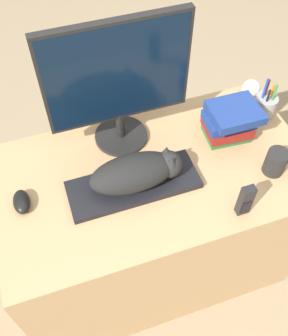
{
  "coord_description": "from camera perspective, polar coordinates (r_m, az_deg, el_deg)",
  "views": [
    {
      "loc": [
        -0.33,
        -0.49,
        1.93
      ],
      "look_at": [
        -0.05,
        0.32,
        0.82
      ],
      "focal_mm": 42.0,
      "sensor_mm": 36.0,
      "label": 1
    }
  ],
  "objects": [
    {
      "name": "book_stack",
      "position": [
        1.57,
        12.35,
        6.61
      ],
      "size": [
        0.2,
        0.17,
        0.15
      ],
      "color": "#2D6B38",
      "rests_on": "desk"
    },
    {
      "name": "desk",
      "position": [
        1.79,
        1.36,
        -7.89
      ],
      "size": [
        1.2,
        0.66,
        0.76
      ],
      "color": "tan",
      "rests_on": "ground_plane"
    },
    {
      "name": "pen_cup",
      "position": [
        1.71,
        17.14,
        8.69
      ],
      "size": [
        0.09,
        0.09,
        0.19
      ],
      "color": "#939399",
      "rests_on": "desk"
    },
    {
      "name": "monitor",
      "position": [
        1.38,
        -3.85,
        12.67
      ],
      "size": [
        0.52,
        0.21,
        0.52
      ],
      "color": "black",
      "rests_on": "desk"
    },
    {
      "name": "baseball",
      "position": [
        1.79,
        15.27,
        11.06
      ],
      "size": [
        0.08,
        0.08,
        0.08
      ],
      "color": "silver",
      "rests_on": "desk"
    },
    {
      "name": "computer_mouse",
      "position": [
        1.43,
        -17.33,
        -4.7
      ],
      "size": [
        0.06,
        0.1,
        0.04
      ],
      "color": "black",
      "rests_on": "desk"
    },
    {
      "name": "coffee_mug",
      "position": [
        1.51,
        18.66,
        0.87
      ],
      "size": [
        0.11,
        0.08,
        0.1
      ],
      "color": "black",
      "rests_on": "desk"
    },
    {
      "name": "ground_plane",
      "position": [
        2.02,
        4.53,
        -21.02
      ],
      "size": [
        12.0,
        12.0,
        0.0
      ],
      "primitive_type": "plane",
      "color": "#998466"
    },
    {
      "name": "phone",
      "position": [
        1.36,
        14.5,
        -4.6
      ],
      "size": [
        0.04,
        0.03,
        0.14
      ],
      "color": "black",
      "rests_on": "desk"
    },
    {
      "name": "cat",
      "position": [
        1.37,
        -0.7,
        -0.48
      ],
      "size": [
        0.34,
        0.15,
        0.12
      ],
      "color": "black",
      "rests_on": "keyboard"
    },
    {
      "name": "keyboard",
      "position": [
        1.42,
        -1.54,
        -2.44
      ],
      "size": [
        0.47,
        0.17,
        0.02
      ],
      "color": "black",
      "rests_on": "desk"
    }
  ]
}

